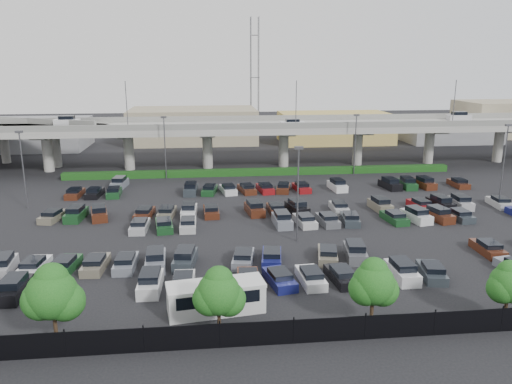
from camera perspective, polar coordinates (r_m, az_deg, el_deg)
The scene contains 10 objects.
ground at distance 61.62m, azimuth 3.31°, elevation -3.06°, with size 280.00×280.00×0.00m, color black.
overpass at distance 91.20m, azimuth -0.04°, elevation 7.19°, with size 150.00×13.00×15.80m.
hedge at distance 85.43m, azimuth 0.60°, elevation 2.32°, with size 66.00×1.60×1.10m, color #173C11.
fence at distance 36.09m, azimuth 10.71°, elevation -15.07°, with size 70.00×0.10×2.00m.
tree_row at distance 36.37m, azimuth 11.40°, elevation -10.24°, with size 65.07×3.66×5.94m.
shuttle_bus at distance 39.06m, azimuth -4.60°, elevation -11.78°, with size 7.71×3.61×2.38m.
parked_cars at distance 58.10m, azimuth 3.72°, elevation -3.53°, with size 63.12×41.63×1.67m.
light_poles at distance 61.45m, azimuth -0.71°, elevation 2.92°, with size 66.90×48.38×10.30m.
distant_buildings at distance 122.68m, azimuth 4.37°, elevation 7.51°, with size 138.00×24.00×9.00m.
comm_tower at distance 132.69m, azimuth -0.15°, elevation 13.22°, with size 2.40×2.40×30.00m.
Camera 1 is at (-9.77, -57.94, 18.56)m, focal length 35.00 mm.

